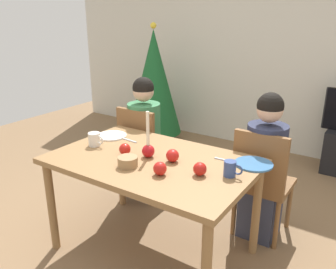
% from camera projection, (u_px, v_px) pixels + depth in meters
% --- Properties ---
extents(ground_plane, '(7.68, 7.68, 0.00)m').
position_uv_depth(ground_plane, '(154.00, 249.00, 2.64)').
color(ground_plane, brown).
extents(back_wall, '(6.40, 0.10, 2.60)m').
position_uv_depth(back_wall, '(276.00, 48.00, 4.26)').
color(back_wall, beige).
rests_on(back_wall, ground).
extents(dining_table, '(1.40, 0.90, 0.75)m').
position_uv_depth(dining_table, '(152.00, 170.00, 2.42)').
color(dining_table, olive).
rests_on(dining_table, ground).
extents(chair_left, '(0.40, 0.40, 0.90)m').
position_uv_depth(chair_left, '(143.00, 148.00, 3.24)').
color(chair_left, brown).
rests_on(chair_left, ground).
extents(chair_right, '(0.40, 0.40, 0.90)m').
position_uv_depth(chair_right, '(262.00, 178.00, 2.65)').
color(chair_right, brown).
rests_on(chair_right, ground).
extents(person_left_child, '(0.30, 0.30, 1.17)m').
position_uv_depth(person_left_child, '(145.00, 141.00, 3.25)').
color(person_left_child, '#33384C').
rests_on(person_left_child, ground).
extents(person_right_child, '(0.30, 0.30, 1.17)m').
position_uv_depth(person_right_child, '(264.00, 170.00, 2.65)').
color(person_right_child, '#33384C').
rests_on(person_right_child, ground).
extents(christmas_tree, '(0.73, 0.73, 1.60)m').
position_uv_depth(christmas_tree, '(154.00, 83.00, 4.63)').
color(christmas_tree, brown).
rests_on(christmas_tree, ground).
extents(candle_centerpiece, '(0.09, 0.09, 0.33)m').
position_uv_depth(candle_centerpiece, '(148.00, 148.00, 2.40)').
color(candle_centerpiece, red).
rests_on(candle_centerpiece, dining_table).
extents(plate_left, '(0.24, 0.24, 0.01)m').
position_uv_depth(plate_left, '(112.00, 136.00, 2.83)').
color(plate_left, white).
rests_on(plate_left, dining_table).
extents(plate_right, '(0.25, 0.25, 0.01)m').
position_uv_depth(plate_right, '(254.00, 164.00, 2.30)').
color(plate_right, teal).
rests_on(plate_right, dining_table).
extents(mug_left, '(0.14, 0.09, 0.10)m').
position_uv_depth(mug_left, '(95.00, 139.00, 2.62)').
color(mug_left, silver).
rests_on(mug_left, dining_table).
extents(mug_right, '(0.12, 0.08, 0.10)m').
position_uv_depth(mug_right, '(230.00, 169.00, 2.12)').
color(mug_right, '#33477F').
rests_on(mug_right, dining_table).
extents(fork_left, '(0.18, 0.03, 0.01)m').
position_uv_depth(fork_left, '(128.00, 140.00, 2.74)').
color(fork_left, silver).
rests_on(fork_left, dining_table).
extents(fork_right, '(0.18, 0.02, 0.01)m').
position_uv_depth(fork_right, '(227.00, 160.00, 2.36)').
color(fork_right, silver).
rests_on(fork_right, dining_table).
extents(bowl_walnuts, '(0.13, 0.13, 0.07)m').
position_uv_depth(bowl_walnuts, '(128.00, 162.00, 2.27)').
color(bowl_walnuts, '#99754C').
rests_on(bowl_walnuts, dining_table).
extents(apple_near_candle, '(0.09, 0.09, 0.09)m').
position_uv_depth(apple_near_candle, '(200.00, 169.00, 2.14)').
color(apple_near_candle, red).
rests_on(apple_near_candle, dining_table).
extents(apple_by_left_plate, '(0.08, 0.08, 0.08)m').
position_uv_depth(apple_by_left_plate, '(125.00, 149.00, 2.46)').
color(apple_by_left_plate, red).
rests_on(apple_by_left_plate, dining_table).
extents(apple_by_right_mug, '(0.09, 0.09, 0.09)m').
position_uv_depth(apple_by_right_mug, '(173.00, 156.00, 2.34)').
color(apple_by_right_mug, red).
rests_on(apple_by_right_mug, dining_table).
extents(apple_far_edge, '(0.09, 0.09, 0.09)m').
position_uv_depth(apple_far_edge, '(160.00, 169.00, 2.14)').
color(apple_far_edge, red).
rests_on(apple_far_edge, dining_table).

